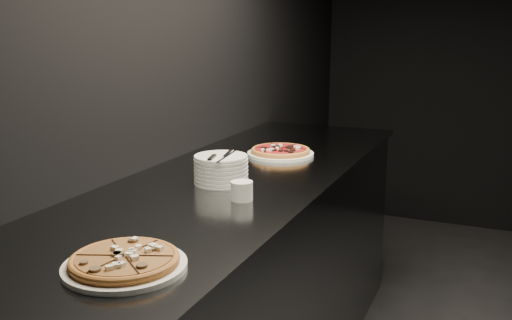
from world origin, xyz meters
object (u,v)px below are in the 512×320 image
at_px(plate_stack, 221,169).
at_px(cutlery, 221,156).
at_px(counter, 237,286).
at_px(pizza_tomato, 281,152).
at_px(ramekin, 242,190).
at_px(pizza_mushroom, 125,262).

bearing_deg(plate_stack, cutlery, -62.38).
distance_m(counter, pizza_tomato, 0.61).
xyz_separation_m(pizza_tomato, cutlery, (-0.03, -0.52, 0.09)).
relative_size(plate_stack, cutlery, 0.93).
height_order(counter, ramekin, ramekin).
bearing_deg(pizza_mushroom, cutlery, 99.88).
height_order(counter, plate_stack, plate_stack).
bearing_deg(counter, pizza_tomato, 85.22).
bearing_deg(pizza_mushroom, pizza_tomato, 94.62).
height_order(pizza_tomato, ramekin, ramekin).
xyz_separation_m(pizza_mushroom, pizza_tomato, (-0.10, 1.27, 0.00)).
xyz_separation_m(pizza_mushroom, ramekin, (0.02, 0.60, 0.02)).
bearing_deg(ramekin, pizza_mushroom, -91.98).
xyz_separation_m(counter, pizza_tomato, (0.03, 0.39, 0.48)).
distance_m(counter, plate_stack, 0.52).
xyz_separation_m(pizza_mushroom, plate_stack, (-0.14, 0.77, 0.03)).
relative_size(cutlery, ramekin, 2.87).
bearing_deg(cutlery, pizza_mushroom, -93.40).
xyz_separation_m(pizza_tomato, ramekin, (0.12, -0.67, 0.02)).
height_order(pizza_mushroom, plate_stack, plate_stack).
height_order(counter, pizza_tomato, pizza_tomato).
bearing_deg(cutlery, plate_stack, 104.35).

